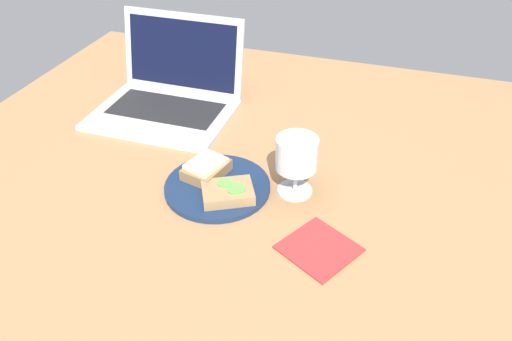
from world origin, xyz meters
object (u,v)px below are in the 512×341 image
Objects in this scene: sandwich_with_cucumber at (228,192)px; napkin at (319,248)px; sandwich_with_cheese at (207,167)px; laptop at (170,92)px; wine_glass at (297,157)px; plate at (217,187)px.

sandwich_with_cucumber is 21.75cm from napkin.
sandwich_with_cheese is 33.03cm from laptop.
sandwich_with_cheese is at bearing -50.62° from laptop.
sandwich_with_cheese is 9.25cm from sandwich_with_cucumber.
wine_glass is 0.37× the size of laptop.
wine_glass is at bearing 31.53° from sandwich_with_cucumber.
sandwich_with_cheese is 0.86× the size of sandwich_with_cucumber.
laptop is at bearing 129.38° from sandwich_with_cheese.
wine_glass is at bearing 3.76° from sandwich_with_cheese.
laptop is at bearing 148.65° from wine_glass.
laptop reaches higher than napkin.
laptop is at bearing 131.48° from sandwich_with_cucumber.
sandwich_with_cheese is at bearing 138.96° from sandwich_with_cucumber.
napkin is at bearing -60.95° from wine_glass.
napkin is (8.33, -14.99, -8.42)cm from wine_glass.
laptop is 2.88× the size of napkin.
wine_glass is 1.06× the size of napkin.
sandwich_with_cucumber is at bearing -48.52° from laptop.
sandwich_with_cucumber reaches higher than plate.
sandwich_with_cheese reaches higher than sandwich_with_cucumber.
wine_glass reaches higher than sandwich_with_cucumber.
sandwich_with_cheese is 0.90× the size of napkin.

